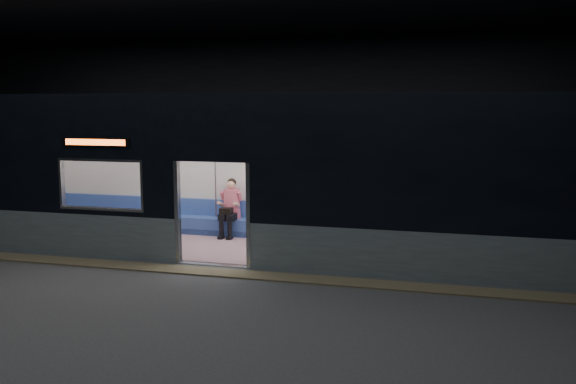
% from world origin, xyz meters
% --- Properties ---
extents(station_floor, '(24.00, 14.00, 0.01)m').
position_xyz_m(station_floor, '(0.00, 0.00, -0.01)').
color(station_floor, '#47494C').
rests_on(station_floor, ground).
extents(station_envelope, '(24.00, 14.00, 5.00)m').
position_xyz_m(station_envelope, '(0.00, 0.00, 3.66)').
color(station_envelope, black).
rests_on(station_envelope, station_floor).
extents(tactile_strip, '(22.80, 0.50, 0.03)m').
position_xyz_m(tactile_strip, '(0.00, 0.55, 0.01)').
color(tactile_strip, '#8C7F59').
rests_on(tactile_strip, station_floor).
extents(metro_car, '(18.00, 3.04, 3.35)m').
position_xyz_m(metro_car, '(-0.00, 2.54, 1.85)').
color(metro_car, '#90A5AB').
rests_on(metro_car, station_floor).
extents(passenger, '(0.39, 0.68, 1.37)m').
position_xyz_m(passenger, '(-0.55, 3.55, 0.80)').
color(passenger, black).
rests_on(passenger, metro_car).
extents(handbag, '(0.34, 0.31, 0.14)m').
position_xyz_m(handbag, '(-0.58, 3.32, 0.68)').
color(handbag, black).
rests_on(handbag, passenger).
extents(transit_map, '(0.95, 0.03, 0.62)m').
position_xyz_m(transit_map, '(5.00, 3.85, 1.46)').
color(transit_map, white).
rests_on(transit_map, metro_car).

